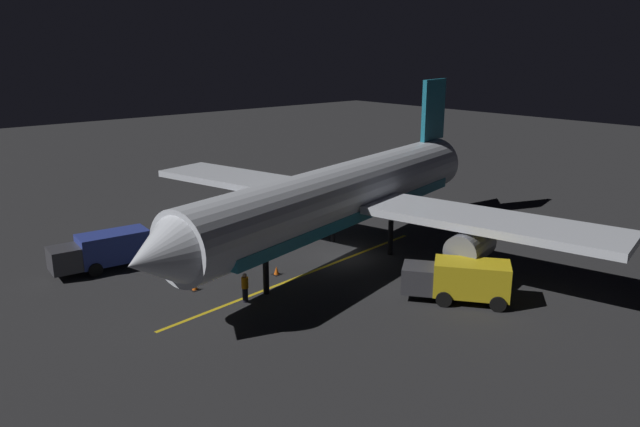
% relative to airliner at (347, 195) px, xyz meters
% --- Properties ---
extents(ground_plane, '(180.00, 180.00, 0.20)m').
position_rel_airliner_xyz_m(ground_plane, '(-0.13, 0.57, -4.41)').
color(ground_plane, '#272729').
extents(apron_guide_stripe, '(2.68, 22.15, 0.01)m').
position_rel_airliner_xyz_m(apron_guide_stripe, '(-1.01, 4.57, -4.31)').
color(apron_guide_stripe, gold).
rests_on(apron_guide_stripe, ground_plane).
extents(airliner, '(35.83, 36.09, 11.55)m').
position_rel_airliner_xyz_m(airliner, '(0.00, 0.00, 0.00)').
color(airliner, silver).
rests_on(airliner, ground_plane).
extents(baggage_truck, '(2.77, 6.38, 2.40)m').
position_rel_airliner_xyz_m(baggage_truck, '(8.37, 13.85, -3.07)').
color(baggage_truck, navy).
rests_on(baggage_truck, ground_plane).
extents(catering_truck, '(6.04, 5.16, 2.39)m').
position_rel_airliner_xyz_m(catering_truck, '(-10.07, 0.65, -3.08)').
color(catering_truck, gold).
rests_on(catering_truck, ground_plane).
extents(ground_crew_worker, '(0.40, 0.40, 1.74)m').
position_rel_airliner_xyz_m(ground_crew_worker, '(-2.08, 9.97, -3.43)').
color(ground_crew_worker, black).
rests_on(ground_crew_worker, ground_plane).
extents(traffic_cone_near_left, '(0.50, 0.50, 0.55)m').
position_rel_airliner_xyz_m(traffic_cone_near_left, '(1.37, 11.27, -4.06)').
color(traffic_cone_near_left, '#EA590F').
rests_on(traffic_cone_near_left, ground_plane).
extents(traffic_cone_near_right, '(0.50, 0.50, 0.55)m').
position_rel_airliner_xyz_m(traffic_cone_near_right, '(0.16, 6.03, -4.06)').
color(traffic_cone_near_right, '#EA590F').
rests_on(traffic_cone_near_right, ground_plane).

